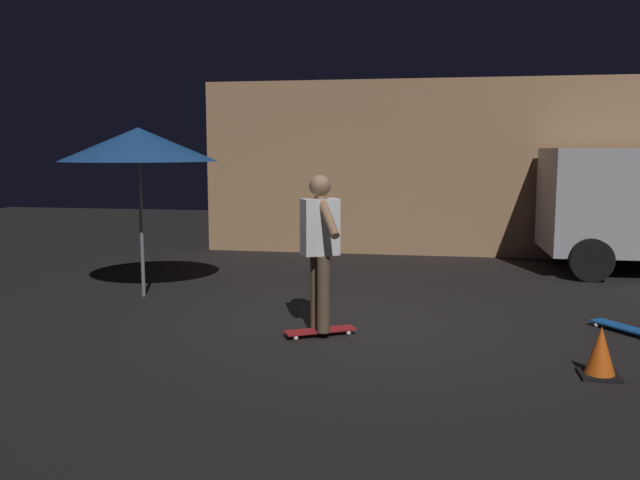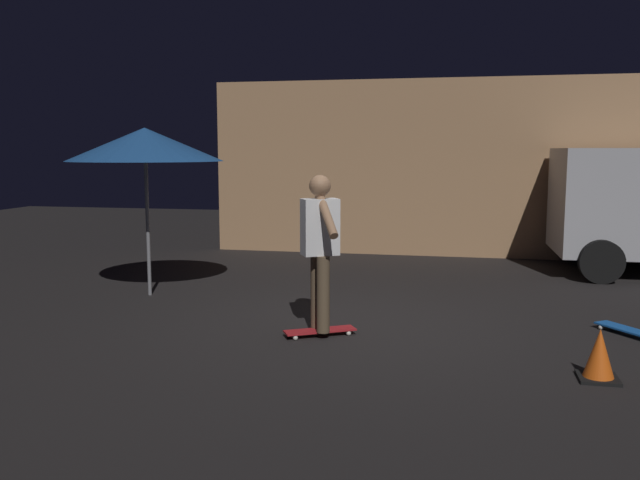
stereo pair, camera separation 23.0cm
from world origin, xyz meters
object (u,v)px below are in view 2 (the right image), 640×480
(skateboard_spare, at_px, (629,330))
(skateboard_ridden, at_px, (320,331))
(skater, at_px, (320,241))
(traffic_cone, at_px, (599,356))
(patio_umbrella, at_px, (145,145))

(skateboard_spare, bearing_deg, skateboard_ridden, -167.69)
(skateboard_ridden, xyz_separation_m, skater, (0.00, 0.00, 0.98))
(skater, bearing_deg, traffic_cone, -17.96)
(patio_umbrella, height_order, skateboard_ridden, patio_umbrella)
(skateboard_ridden, distance_m, skater, 0.98)
(patio_umbrella, xyz_separation_m, traffic_cone, (5.42, -2.41, -1.86))
(traffic_cone, bearing_deg, patio_umbrella, 156.03)
(skater, height_order, traffic_cone, skater)
(skateboard_ridden, xyz_separation_m, skateboard_spare, (3.28, 0.72, 0.00))
(patio_umbrella, xyz_separation_m, skateboard_spare, (6.03, -0.83, -2.02))
(patio_umbrella, bearing_deg, skateboard_spare, -7.82)
(skateboard_spare, xyz_separation_m, skater, (-3.28, -0.72, 0.98))
(skateboard_ridden, relative_size, skater, 0.47)
(patio_umbrella, relative_size, skater, 1.38)
(patio_umbrella, bearing_deg, skater, -29.34)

